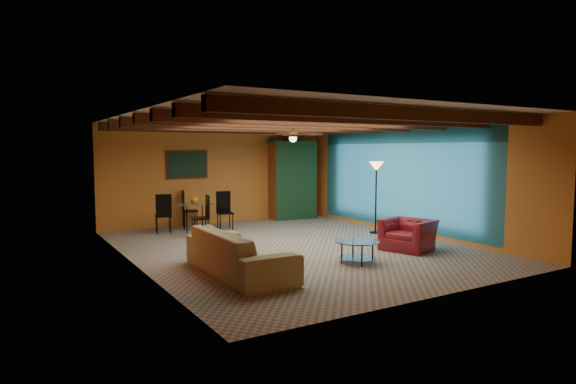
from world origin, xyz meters
TOP-DOWN VIEW (x-y plane):
  - room at (0.00, 0.11)m, footprint 6.52×8.01m
  - sofa at (-1.92, -1.44)m, footprint 1.01×2.50m
  - armchair at (1.85, -1.47)m, footprint 1.11×1.19m
  - coffee_table at (0.25, -1.83)m, footprint 1.06×1.06m
  - dining_table at (-1.07, 2.97)m, footprint 2.21×2.21m
  - armoire at (2.20, 3.70)m, footprint 1.33×0.74m
  - floor_lamp at (2.65, 0.43)m, footprint 0.42×0.42m
  - ceiling_fan at (0.00, 0.00)m, footprint 1.50×1.50m
  - painting at (-0.90, 3.96)m, footprint 1.05×0.03m
  - potted_plant at (2.20, 3.70)m, footprint 0.44×0.40m
  - vase at (-1.07, 2.97)m, footprint 0.25×0.25m

SIDE VIEW (x-z plane):
  - coffee_table at x=0.25m, z-range 0.00..0.42m
  - armchair at x=1.85m, z-range 0.00..0.64m
  - sofa at x=-1.92m, z-range 0.00..0.73m
  - dining_table at x=-1.07m, z-range 0.00..0.98m
  - floor_lamp at x=2.65m, z-range 0.00..1.76m
  - vase at x=-1.07m, z-range 0.98..1.19m
  - armoire at x=2.20m, z-range 0.00..2.24m
  - painting at x=-0.90m, z-range 1.32..1.97m
  - ceiling_fan at x=0.00m, z-range 2.14..2.58m
  - room at x=0.00m, z-range 1.01..3.72m
  - potted_plant at x=2.20m, z-range 2.24..2.68m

